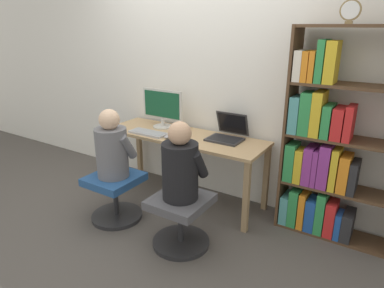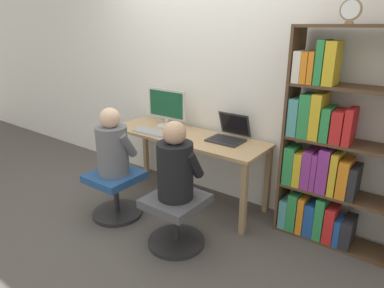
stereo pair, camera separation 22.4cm
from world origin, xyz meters
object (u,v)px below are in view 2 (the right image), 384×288
laptop (229,135)px  office_chair_left (116,191)px  keyboard (151,132)px  bookshelf (327,155)px  person_at_laptop (175,165)px  desk_clock (351,10)px  office_chair_right (176,217)px  desktop_monitor (167,108)px  person_at_monitor (113,146)px

laptop → office_chair_left: bearing=-133.3°
keyboard → bookshelf: bookshelf is taller
person_at_laptop → desk_clock: 1.67m
person_at_laptop → office_chair_right: bearing=-90.0°
office_chair_left → desk_clock: (1.72, 0.73, 1.60)m
laptop → desk_clock: bearing=-3.9°
keyboard → person_at_laptop: person_at_laptop is taller
office_chair_left → desk_clock: desk_clock is taller
office_chair_right → keyboard: bearing=144.9°
laptop → bookshelf: bearing=-0.1°
desktop_monitor → keyboard: (0.02, -0.28, -0.20)m
laptop → person_at_laptop: person_at_laptop is taller
office_chair_right → person_at_monitor: 0.89m
laptop → office_chair_right: bearing=-89.7°
laptop → bookshelf: bookshelf is taller
desktop_monitor → bookshelf: 1.71m
laptop → desktop_monitor: bearing=-179.7°
desktop_monitor → office_chair_right: (0.78, -0.81, -0.66)m
desk_clock → keyboard: bearing=-172.8°
desktop_monitor → office_chair_right: bearing=-46.1°
laptop → bookshelf: (0.92, -0.00, 0.01)m
desktop_monitor → bookshelf: (1.70, 0.00, -0.15)m
desktop_monitor → office_chair_right: 1.31m
desktop_monitor → desk_clock: 1.98m
laptop → office_chair_left: laptop is taller
desktop_monitor → laptop: size_ratio=1.52×
person_at_monitor → bookshelf: 1.86m
office_chair_right → person_at_laptop: person_at_laptop is taller
office_chair_left → office_chair_right: same height
person_at_laptop → bookshelf: bookshelf is taller
office_chair_left → office_chair_right: (0.76, -0.02, 0.00)m
desktop_monitor → person_at_laptop: desktop_monitor is taller
office_chair_left → person_at_monitor: bearing=90.0°
office_chair_right → person_at_laptop: 0.46m
desktop_monitor → person_at_monitor: (0.02, -0.79, -0.20)m
laptop → keyboard: 0.81m
desktop_monitor → desk_clock: (1.74, -0.06, 0.94)m
bookshelf → laptop: bearing=179.9°
person_at_monitor → bookshelf: bearing=25.3°
bookshelf → keyboard: bearing=-170.5°
office_chair_right → person_at_laptop: bearing=90.0°
desktop_monitor → person_at_laptop: 1.14m
laptop → person_at_monitor: size_ratio=0.52×
office_chair_left → person_at_monitor: size_ratio=0.76×
desk_clock → desktop_monitor: bearing=178.0°
office_chair_right → person_at_monitor: person_at_monitor is taller
office_chair_left → keyboard: bearing=90.0°
keyboard → desk_clock: size_ratio=2.43×
desktop_monitor → laptop: 0.80m
bookshelf → desk_clock: size_ratio=10.72×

